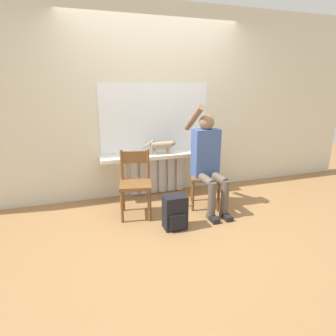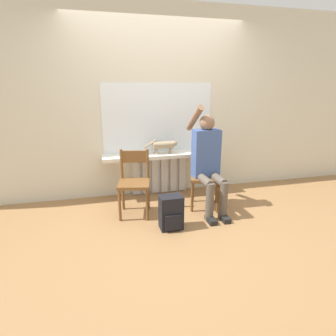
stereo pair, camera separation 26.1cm
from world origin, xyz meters
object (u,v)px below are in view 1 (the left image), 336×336
object	(u,v)px
chair_left	(135,182)
chair_right	(205,175)
cat	(162,145)
person	(208,159)
backpack	(175,212)

from	to	relation	value
chair_left	chair_right	xyz separation A→B (m)	(0.96, -0.00, 0.00)
chair_right	cat	xyz separation A→B (m)	(-0.44, 0.53, 0.33)
chair_left	person	distance (m)	0.99
chair_left	backpack	xyz separation A→B (m)	(0.35, -0.50, -0.24)
person	cat	distance (m)	0.76
backpack	chair_left	bearing A→B (deg)	125.18
chair_left	person	bearing A→B (deg)	6.44
person	chair_left	bearing A→B (deg)	173.96
chair_left	person	xyz separation A→B (m)	(0.95, -0.10, 0.25)
person	cat	world-z (taller)	person
person	chair_right	bearing A→B (deg)	82.97
cat	backpack	size ratio (longest dim) A/B	1.27
cat	chair_left	bearing A→B (deg)	-134.57
cat	backpack	xyz separation A→B (m)	(-0.17, -1.02, -0.57)
chair_right	backpack	size ratio (longest dim) A/B	2.07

